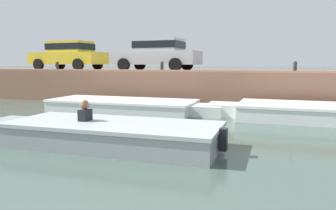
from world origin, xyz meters
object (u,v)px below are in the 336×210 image
at_px(car_leftmost_yellow, 69,54).
at_px(boat_moored_west_white, 129,106).
at_px(mooring_bollard_west, 57,66).
at_px(motorboat_passing, 104,134).
at_px(mooring_bollard_east, 295,66).
at_px(boat_moored_central_white, 320,113).
at_px(mooring_bollard_mid, 162,66).
at_px(car_left_inner_silver, 157,53).

bearing_deg(car_leftmost_yellow, boat_moored_west_white, -34.21).
relative_size(car_leftmost_yellow, mooring_bollard_west, 9.47).
bearing_deg(motorboat_passing, mooring_bollard_east, 59.92).
distance_m(motorboat_passing, mooring_bollard_west, 9.93).
bearing_deg(car_leftmost_yellow, boat_moored_central_white, -15.91).
height_order(boat_moored_west_white, car_leftmost_yellow, car_leftmost_yellow).
height_order(mooring_bollard_west, mooring_bollard_mid, same).
bearing_deg(boat_moored_west_white, mooring_bollard_mid, 75.15).
bearing_deg(boat_moored_west_white, mooring_bollard_east, 19.35).
height_order(boat_moored_west_white, boat_moored_central_white, boat_moored_central_white).
relative_size(motorboat_passing, car_leftmost_yellow, 1.39).
xyz_separation_m(motorboat_passing, mooring_bollard_west, (-6.88, 7.00, 1.46)).
bearing_deg(mooring_bollard_east, mooring_bollard_mid, 180.00).
bearing_deg(mooring_bollard_east, boat_moored_west_white, -160.65).
relative_size(boat_moored_west_white, car_leftmost_yellow, 1.62).
distance_m(motorboat_passing, car_left_inner_silver, 9.19).
distance_m(motorboat_passing, mooring_bollard_east, 8.22).
bearing_deg(boat_moored_west_white, mooring_bollard_west, 157.26).
relative_size(car_leftmost_yellow, car_left_inner_silver, 0.99).
distance_m(boat_moored_west_white, mooring_bollard_west, 5.61).
xyz_separation_m(boat_moored_central_white, car_leftmost_yellow, (-12.27, 3.50, 2.08)).
bearing_deg(motorboat_passing, boat_moored_central_white, 46.85).
height_order(boat_moored_central_white, motorboat_passing, motorboat_passing).
relative_size(boat_moored_central_white, mooring_bollard_mid, 15.29).
height_order(motorboat_passing, car_leftmost_yellow, car_leftmost_yellow).
bearing_deg(boat_moored_central_white, boat_moored_west_white, -177.79).
height_order(boat_moored_central_white, car_leftmost_yellow, car_leftmost_yellow).
xyz_separation_m(boat_moored_west_white, car_left_inner_silver, (-0.34, 3.76, 2.12)).
relative_size(boat_moored_central_white, mooring_bollard_west, 15.29).
height_order(car_leftmost_yellow, mooring_bollard_mid, car_leftmost_yellow).
relative_size(car_left_inner_silver, mooring_bollard_mid, 9.53).
bearing_deg(car_leftmost_yellow, mooring_bollard_mid, -15.33).
bearing_deg(motorboat_passing, car_leftmost_yellow, 130.57).
xyz_separation_m(boat_moored_west_white, mooring_bollard_east, (5.95, 2.09, 1.51)).
relative_size(car_left_inner_silver, mooring_bollard_west, 9.53).
height_order(car_left_inner_silver, mooring_bollard_west, car_left_inner_silver).
bearing_deg(mooring_bollard_west, motorboat_passing, -45.49).
xyz_separation_m(car_leftmost_yellow, mooring_bollard_east, (11.48, -1.67, -0.61)).
relative_size(boat_moored_west_white, mooring_bollard_east, 15.31).
bearing_deg(boat_moored_west_white, car_leftmost_yellow, 145.79).
relative_size(car_leftmost_yellow, mooring_bollard_mid, 9.47).
bearing_deg(boat_moored_west_white, boat_moored_central_white, 2.21).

